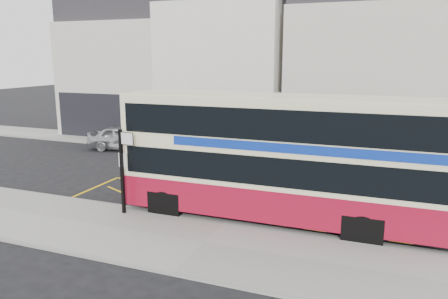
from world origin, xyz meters
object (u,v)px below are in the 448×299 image
at_px(bus_stop_post, 123,164).
at_px(car_silver, 124,138).
at_px(double_decker_bus, 281,157).
at_px(street_tree_left, 95,71).
at_px(car_grey, 268,147).

height_order(bus_stop_post, car_silver, bus_stop_post).
height_order(double_decker_bus, street_tree_left, street_tree_left).
bearing_deg(car_silver, double_decker_bus, -138.00).
height_order(car_silver, car_grey, car_silver).
xyz_separation_m(double_decker_bus, car_grey, (-3.00, 9.04, -1.65)).
distance_m(bus_stop_post, street_tree_left, 17.58).
relative_size(double_decker_bus, car_silver, 2.50).
bearing_deg(car_silver, street_tree_left, 39.55).
bearing_deg(car_grey, double_decker_bus, -142.14).
distance_m(double_decker_bus, street_tree_left, 20.31).
bearing_deg(double_decker_bus, car_silver, 145.01).
height_order(double_decker_bus, car_silver, double_decker_bus).
bearing_deg(car_grey, car_silver, 115.12).
bearing_deg(bus_stop_post, car_silver, 131.94).
xyz_separation_m(double_decker_bus, street_tree_left, (-16.50, 11.60, 2.37)).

